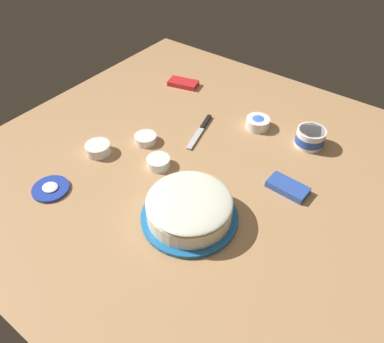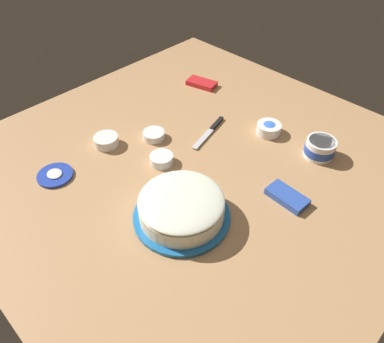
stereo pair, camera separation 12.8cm
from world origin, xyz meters
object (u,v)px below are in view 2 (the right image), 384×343
Objects in this scene: spreading_knife at (211,130)px; candy_box_lower at (287,197)px; frosting_tub at (320,148)px; frosting_tub_lid at (55,175)px; candy_box_upper at (202,83)px; sprinkle_bowl_rainbow at (162,159)px; sprinkle_bowl_green at (154,135)px; sprinkle_bowl_blue at (269,128)px; frosted_cake at (182,208)px; sprinkle_bowl_pink at (106,140)px.

candy_box_lower is (-0.43, 0.10, 0.01)m from spreading_knife.
frosting_tub reaches higher than spreading_knife.
candy_box_upper reaches higher than frosting_tub_lid.
sprinkle_bowl_rainbow reaches higher than candy_box_lower.
candy_box_upper is at bearing -71.34° from sprinkle_bowl_green.
sprinkle_bowl_rainbow reaches higher than candy_box_upper.
sprinkle_bowl_blue reaches higher than candy_box_lower.
candy_box_lower is at bearing -143.33° from frosting_tub_lid.
spreading_knife is (0.24, -0.40, -0.04)m from frosted_cake.
frosted_cake is 0.47m from sprinkle_bowl_pink.
spreading_knife is 2.39× the size of sprinkle_bowl_blue.
spreading_knife is (0.39, 0.17, -0.03)m from frosting_tub.
frosted_cake reaches higher than sprinkle_bowl_rainbow.
candy_box_lower is (-0.66, -0.25, -0.01)m from sprinkle_bowl_pink.
frosting_tub_lid is 0.24m from sprinkle_bowl_pink.
frosting_tub is 0.64m from sprinkle_bowl_green.
sprinkle_bowl_green is at bearing -30.37° from sprinkle_bowl_rainbow.
frosted_cake is 3.54× the size of sprinkle_bowl_green.
frosting_tub_lid is 0.91× the size of candy_box_upper.
frosted_cake is at bearing 75.27° from frosting_tub.
sprinkle_bowl_blue reaches higher than candy_box_upper.
sprinkle_bowl_green is 0.57m from candy_box_lower.
frosted_cake is 2.76× the size of frosting_tub.
spreading_knife is at bearing -89.72° from sprinkle_bowl_rainbow.
frosting_tub_lid is at bearing 69.88° from spreading_knife.
frosting_tub_lid is 0.83m from sprinkle_bowl_blue.
sprinkle_bowl_green is at bearing -122.32° from sprinkle_bowl_pink.
frosting_tub is 0.48× the size of spreading_knife.
sprinkle_bowl_rainbow is (-0.00, 0.27, 0.01)m from spreading_knife.
sprinkle_bowl_pink is at bearing -86.39° from frosting_tub_lid.
frosted_cake is 2.45× the size of frosting_tub_lid.
sprinkle_bowl_blue is 0.46m from sprinkle_bowl_green.
frosting_tub is at bearing -145.06° from sprinkle_bowl_green.
frosted_cake is at bearing -158.05° from frosting_tub_lid.
frosting_tub is at bearing -104.73° from frosted_cake.
frosting_tub is at bearing -139.98° from sprinkle_bowl_pink.
frosting_tub is 0.81× the size of candy_box_lower.
sprinkle_bowl_pink reaches higher than sprinkle_bowl_green.
candy_box_upper is (0.05, -0.59, -0.01)m from sprinkle_bowl_pink.
candy_box_lower is (-0.19, -0.30, -0.03)m from frosted_cake.
sprinkle_bowl_pink is at bearing 19.01° from sprinkle_bowl_rainbow.
sprinkle_bowl_pink is at bearing 56.87° from spreading_knife.
frosting_tub_lid is at bearing 79.27° from candy_box_upper.
frosting_tub_lid is at bearing 77.83° from sprinkle_bowl_green.
frosting_tub_lid is at bearing 62.23° from sprinkle_bowl_blue.
sprinkle_bowl_green reaches higher than spreading_knife.
frosting_tub_lid is 0.38m from sprinkle_bowl_rainbow.
spreading_knife is 2.70× the size of sprinkle_bowl_rainbow.
frosting_tub_lid is 1.33× the size of sprinkle_bowl_pink.
candy_box_upper is (0.14, -0.43, -0.00)m from sprinkle_bowl_green.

